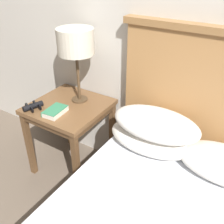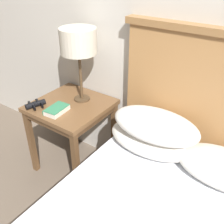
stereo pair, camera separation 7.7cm
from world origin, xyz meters
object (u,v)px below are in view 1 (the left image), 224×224
Objects in this scene: nightstand at (69,114)px; table_lamp at (76,43)px; binoculars_pair at (33,106)px; book_on_nightstand at (55,111)px.

nightstand is 1.12× the size of table_lamp.
nightstand is at bearing -104.78° from table_lamp.
table_lamp is at bearing 54.26° from binoculars_pair.
book_on_nightstand is 1.18× the size of binoculars_pair.
table_lamp is at bearing 84.73° from book_on_nightstand.
table_lamp reaches higher than nightstand.
book_on_nightstand is at bearing 10.74° from binoculars_pair.
binoculars_pair is at bearing -169.26° from book_on_nightstand.
table_lamp is 0.59m from binoculars_pair.
binoculars_pair is at bearing -125.74° from table_lamp.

